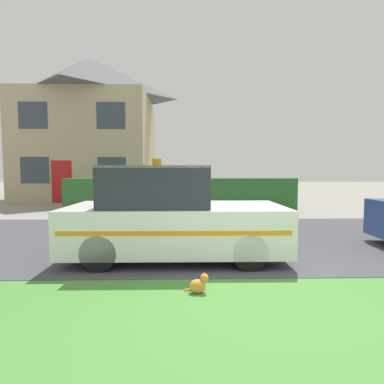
# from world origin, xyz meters

# --- Properties ---
(ground_plane) EXTENTS (80.00, 80.00, 0.00)m
(ground_plane) POSITION_xyz_m (0.00, 0.00, 0.00)
(ground_plane) COLOR gray
(road_strip) EXTENTS (28.00, 5.44, 0.01)m
(road_strip) POSITION_xyz_m (0.00, 3.35, 0.01)
(road_strip) COLOR #424247
(road_strip) RESTS_ON ground
(lawn_verge) EXTENTS (28.00, 2.60, 0.01)m
(lawn_verge) POSITION_xyz_m (0.00, -0.67, 0.00)
(lawn_verge) COLOR #478438
(lawn_verge) RESTS_ON ground
(garden_hedge) EXTENTS (9.34, 0.64, 1.29)m
(garden_hedge) POSITION_xyz_m (-1.12, 8.51, 0.64)
(garden_hedge) COLOR #2D662D
(garden_hedge) RESTS_ON ground
(police_car) EXTENTS (3.84, 1.74, 1.79)m
(police_car) POSITION_xyz_m (-1.22, 1.76, 0.77)
(police_car) COLOR black
(police_car) RESTS_ON road_strip
(cat) EXTENTS (0.31, 0.17, 0.27)m
(cat) POSITION_xyz_m (-0.78, 0.15, 0.11)
(cat) COLOR orange
(cat) RESTS_ON ground
(house_left) EXTENTS (7.21, 6.41, 8.16)m
(house_left) POSITION_xyz_m (-6.48, 14.38, 4.17)
(house_left) COLOR tan
(house_left) RESTS_ON ground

